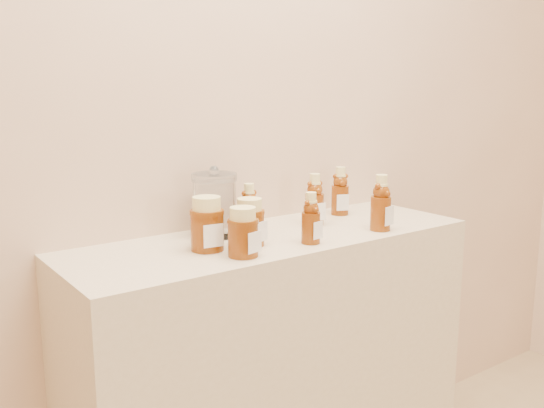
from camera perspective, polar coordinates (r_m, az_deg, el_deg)
wall_back at (r=1.82m, az=-3.63°, el=12.12°), size 3.50×0.02×2.70m
display_table at (r=1.88m, az=0.16°, el=-16.46°), size 1.20×0.40×0.90m
bear_bottle_back_left at (r=1.74m, az=-2.16°, el=-0.08°), size 0.06×0.06×0.16m
bear_bottle_back_mid at (r=1.83m, az=4.04°, el=0.75°), size 0.07×0.07×0.18m
bear_bottle_back_right at (r=1.98m, az=6.44°, el=1.53°), size 0.08×0.08×0.18m
bear_bottle_front_left at (r=1.62m, az=3.68°, el=-1.00°), size 0.06×0.06×0.16m
bear_bottle_front_right at (r=1.79m, az=10.22°, el=0.47°), size 0.07×0.07×0.19m
honey_jar_left at (r=1.56m, az=-6.14°, el=-1.85°), size 0.10×0.10×0.14m
honey_jar_back at (r=1.60m, az=-2.12°, el=-1.71°), size 0.10×0.10×0.13m
honey_jar_front at (r=1.50m, az=-2.75°, el=-2.64°), size 0.10×0.10×0.12m
glass_canister at (r=1.70m, az=-5.42°, el=0.16°), size 0.15×0.15×0.19m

